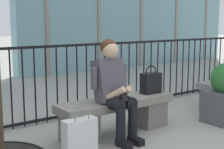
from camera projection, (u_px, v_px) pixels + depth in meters
ground_plane at (117, 133)px, 4.23m from camera, size 60.00×60.00×0.00m
stone_bench at (117, 113)px, 4.19m from camera, size 1.60×0.44×0.45m
seated_person_with_phone at (114, 86)px, 3.94m from camera, size 0.52×0.66×1.21m
handbag_on_bench at (151, 83)px, 4.47m from camera, size 0.28×0.14×0.38m
shopping_bag at (80, 136)px, 3.54m from camera, size 0.38×0.15×0.50m
plaza_railing at (77, 80)px, 4.90m from camera, size 9.77×0.04×1.10m
planter at (224, 96)px, 4.61m from camera, size 0.46×0.46×0.85m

